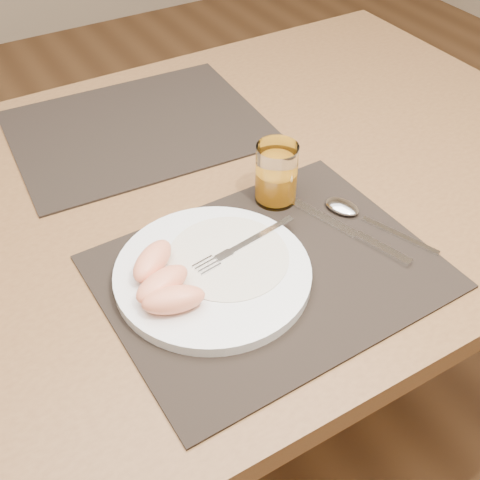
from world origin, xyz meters
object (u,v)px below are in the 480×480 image
Objects in this scene: table at (207,225)px; placemat_far at (138,128)px; placemat_near at (269,272)px; fork at (237,248)px; juice_glass at (276,176)px; plate at (213,273)px; spoon at (350,211)px; knife at (357,235)px.

placemat_far is at bearing 96.16° from table.
placemat_near is 0.06m from fork.
plate is at bearing -148.76° from juice_glass.
knife is at bearing -118.11° from spoon.
fork is at bearing -144.40° from juice_glass.
placemat_near is 0.17m from juice_glass.
knife is 0.05m from spoon.
placemat_far is 0.40m from fork.
spoon is at bearing -65.49° from placemat_far.
placemat_far is at bearing 87.50° from fork.
spoon is at bearing 61.89° from knife.
juice_glass is (0.08, -0.09, 0.13)m from table.
fork is (-0.04, -0.17, 0.11)m from table.
placemat_near is 0.15m from knife.
plate reaches higher than placemat_near.
placemat_far is at bearing 114.51° from spoon.
plate is at bearing 159.00° from placemat_near.
fork is at bearing 118.96° from placemat_near.
table is 3.11× the size of placemat_near.
juice_glass is at bearing 54.03° from placemat_near.
spoon is (0.20, -0.00, -0.01)m from fork.
spoon is at bearing 2.87° from plate.
plate is 1.45× the size of spoon.
knife reaches higher than table.
spoon reaches higher than placemat_near.
spoon is (0.02, 0.05, 0.00)m from knife.
placemat_far is 0.44m from spoon.
placemat_far reaches higher than table.
fork reaches higher than knife.
placemat_near is at bearing -94.17° from table.
fork is 1.78× the size of juice_glass.
placemat_far is at bearing 109.40° from knife.
spoon is (0.25, 0.01, -0.00)m from plate.
juice_glass reaches higher than fork.
juice_glass is (0.12, 0.09, 0.03)m from fork.
plate is at bearing -115.17° from table.
fork is 0.15m from juice_glass.
plate is at bearing -99.15° from placemat_far.
fork is 0.18m from knife.
spoon is at bearing -1.21° from fork.
spoon is (0.16, -0.18, 0.09)m from table.
table is 8.00× the size of fork.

